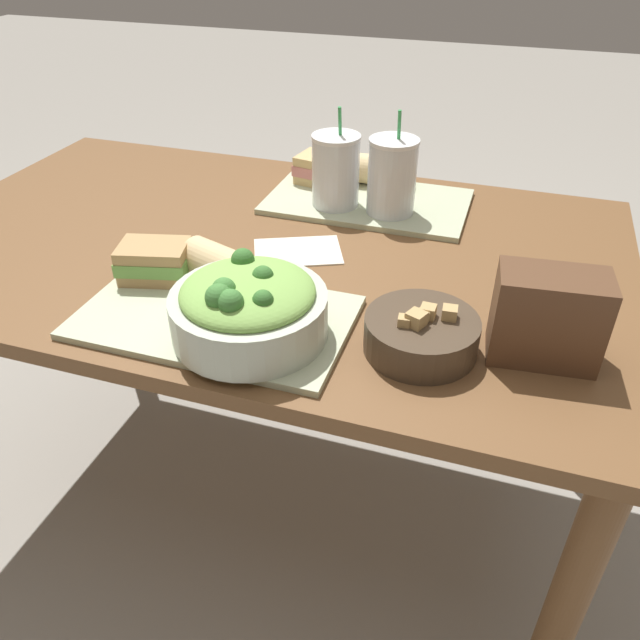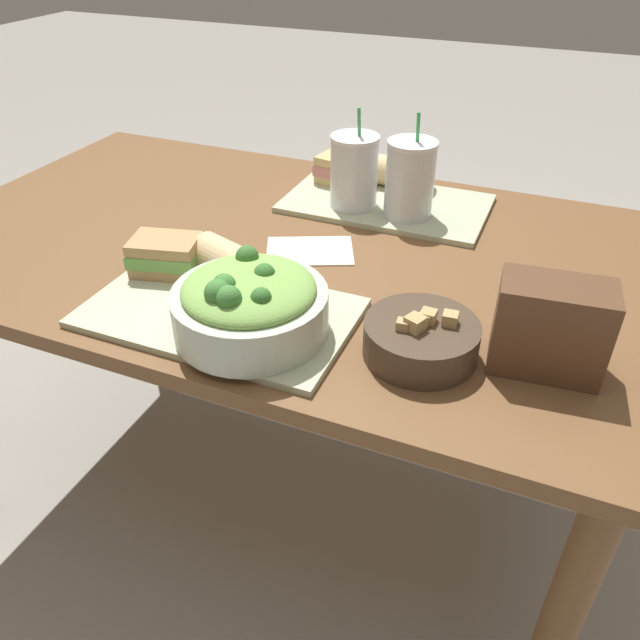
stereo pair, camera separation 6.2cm
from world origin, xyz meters
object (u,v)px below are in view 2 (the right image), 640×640
sandwich_far (346,170)px  drink_cup_dark (354,174)px  sandwich_near (166,255)px  salad_bowl (249,303)px  baguette_far (403,173)px  chip_bag (550,328)px  soup_bowl (421,338)px  drink_cup_red (410,181)px  napkin_folded (310,251)px  baguette_near (236,265)px

sandwich_far → drink_cup_dark: bearing=-51.6°
sandwich_near → drink_cup_dark: bearing=48.1°
salad_bowl → baguette_far: salad_bowl is taller
sandwich_far → chip_bag: bearing=-35.5°
soup_bowl → sandwich_far: size_ratio=1.20×
sandwich_near → chip_bag: chip_bag is taller
drink_cup_red → baguette_far: bearing=110.2°
sandwich_far → drink_cup_dark: 0.13m
baguette_far → napkin_folded: 0.36m
sandwich_near → drink_cup_red: size_ratio=0.64×
baguette_far → napkin_folded: bearing=167.2°
baguette_far → chip_bag: size_ratio=0.80×
drink_cup_dark → drink_cup_red: bearing=-0.0°
drink_cup_dark → sandwich_near: bearing=-117.7°
baguette_near → baguette_far: 0.54m
drink_cup_red → napkin_folded: drink_cup_red is taller
baguette_near → sandwich_far: baguette_near is taller
sandwich_far → drink_cup_red: size_ratio=0.66×
baguette_near → napkin_folded: size_ratio=0.90×
drink_cup_dark → napkin_folded: bearing=-93.0°
baguette_near → chip_bag: bearing=-73.1°
sandwich_near → napkin_folded: size_ratio=0.70×
sandwich_near → sandwich_far: (0.15, 0.50, -0.00)m
sandwich_far → baguette_far: (0.13, 0.03, 0.00)m
napkin_folded → soup_bowl: bearing=-39.7°
sandwich_far → sandwich_near: bearing=-96.7°
soup_bowl → baguette_far: (-0.20, 0.59, 0.01)m
baguette_far → napkin_folded: baguette_far is taller
salad_bowl → drink_cup_dark: size_ratio=1.13×
salad_bowl → baguette_near: size_ratio=1.34×
chip_bag → napkin_folded: (-0.46, 0.19, -0.07)m
salad_bowl → chip_bag: bearing=12.9°
sandwich_near → drink_cup_red: (0.33, 0.40, 0.04)m
baguette_near → sandwich_far: (0.02, 0.49, -0.00)m
drink_cup_dark → napkin_folded: 0.23m
sandwich_far → napkin_folded: 0.33m
soup_bowl → drink_cup_dark: (-0.27, 0.45, 0.05)m
salad_bowl → chip_bag: (0.43, 0.10, 0.01)m
drink_cup_dark → baguette_far: bearing=62.9°
salad_bowl → baguette_far: 0.65m
drink_cup_red → chip_bag: bearing=-51.5°
soup_bowl → drink_cup_dark: drink_cup_dark is taller
soup_bowl → chip_bag: bearing=13.4°
salad_bowl → soup_bowl: (0.26, 0.06, -0.03)m
chip_bag → sandwich_near: bearing=173.5°
baguette_far → drink_cup_red: (0.05, -0.14, 0.04)m
sandwich_far → drink_cup_red: (0.18, -0.11, 0.04)m
drink_cup_dark → chip_bag: bearing=-42.4°
salad_bowl → drink_cup_dark: (-0.02, 0.50, 0.02)m
baguette_far → sandwich_far: bearing=104.2°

